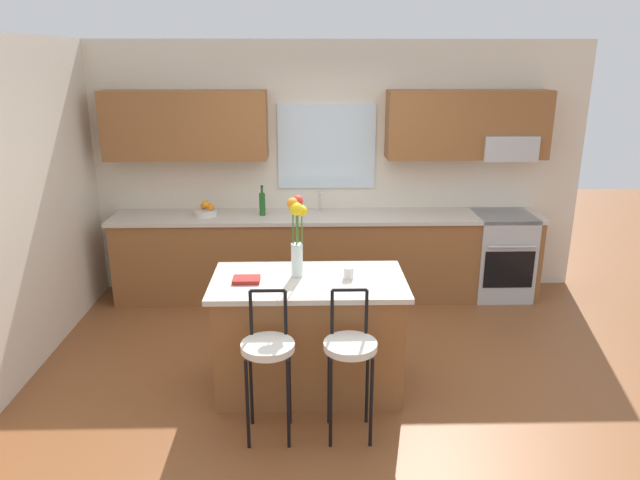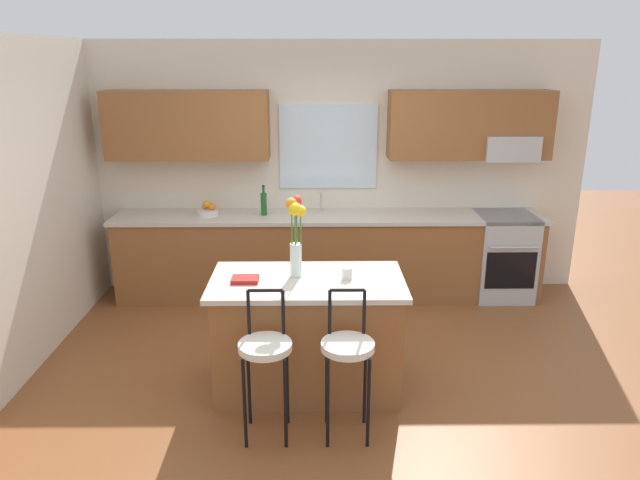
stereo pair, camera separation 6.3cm
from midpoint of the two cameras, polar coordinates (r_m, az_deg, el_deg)
ground_plane at (r=5.00m, az=1.01°, el=-12.93°), size 14.00×14.00×0.00m
wall_left at (r=5.31m, az=-27.85°, el=2.61°), size 0.12×4.60×2.70m
back_wall_assembly at (r=6.38m, az=0.69°, el=8.23°), size 5.60×0.50×2.70m
counter_run at (r=6.35m, az=0.41°, el=-1.50°), size 4.56×0.64×0.92m
sink_faucet at (r=6.32m, az=-0.33°, el=4.03°), size 0.02×0.13×0.23m
oven_range at (r=6.66m, az=16.89°, el=-1.42°), size 0.60×0.64×0.92m
kitchen_island at (r=4.61m, az=-1.50°, el=-9.13°), size 1.47×0.81×0.92m
bar_stool_near at (r=4.00m, az=-5.55°, el=-10.88°), size 0.36×0.36×1.04m
bar_stool_middle at (r=3.99m, az=2.49°, el=-10.83°), size 0.36×0.36×1.04m
flower_vase at (r=4.37m, az=-2.68°, el=0.99°), size 0.15×0.15×0.63m
mug_ceramic at (r=4.43m, az=2.39°, el=-3.22°), size 0.08×0.08×0.09m
cookbook at (r=4.41m, az=-7.59°, el=-3.86°), size 0.20×0.15×0.03m
fruit_bowl_oranges at (r=6.30m, az=-11.31°, el=2.80°), size 0.24×0.24×0.16m
bottle_olive_oil at (r=6.21m, az=-5.93°, el=3.56°), size 0.06×0.06×0.32m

